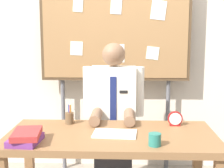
{
  "coord_description": "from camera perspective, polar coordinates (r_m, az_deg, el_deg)",
  "views": [
    {
      "loc": [
        0.09,
        -2.37,
        1.51
      ],
      "look_at": [
        0.0,
        0.17,
        1.1
      ],
      "focal_mm": 52.67,
      "sensor_mm": 36.0,
      "label": 1
    }
  ],
  "objects": [
    {
      "name": "back_wall",
      "position": [
        3.63,
        0.64,
        6.58
      ],
      "size": [
        6.4,
        0.08,
        2.7
      ],
      "primitive_type": "cube",
      "color": "beige",
      "rests_on": "ground_plane"
    },
    {
      "name": "desk",
      "position": [
        2.52,
        -0.14,
        -10.69
      ],
      "size": [
        1.57,
        0.75,
        0.75
      ],
      "color": "brown",
      "rests_on": "ground_plane"
    },
    {
      "name": "person",
      "position": [
        3.04,
        0.27,
        -7.18
      ],
      "size": [
        0.55,
        0.56,
        1.41
      ],
      "color": "#2D2D33",
      "rests_on": "ground_plane"
    },
    {
      "name": "bulletin_board",
      "position": [
        3.42,
        0.56,
        9.08
      ],
      "size": [
        1.55,
        0.09,
        2.07
      ],
      "color": "#4C3823",
      "rests_on": "ground_plane"
    },
    {
      "name": "book_stack",
      "position": [
        2.35,
        -14.7,
        -8.88
      ],
      "size": [
        0.22,
        0.29,
        0.08
      ],
      "color": "#72337F",
      "rests_on": "desk"
    },
    {
      "name": "open_notebook",
      "position": [
        2.47,
        0.49,
        -8.62
      ],
      "size": [
        0.33,
        0.24,
        0.01
      ],
      "primitive_type": "cube",
      "rotation": [
        0.0,
        0.0,
        -0.08
      ],
      "color": "white",
      "rests_on": "desk"
    },
    {
      "name": "desk_clock",
      "position": [
        2.72,
        10.9,
        -6.02
      ],
      "size": [
        0.12,
        0.04,
        0.12
      ],
      "color": "maroon",
      "rests_on": "desk"
    },
    {
      "name": "coffee_mug",
      "position": [
        2.24,
        7.43,
        -9.55
      ],
      "size": [
        0.08,
        0.08,
        0.09
      ],
      "primitive_type": "cylinder",
      "color": "#267266",
      "rests_on": "desk"
    },
    {
      "name": "pen_holder",
      "position": [
        2.75,
        -7.39,
        -5.87
      ],
      "size": [
        0.07,
        0.07,
        0.16
      ],
      "color": "brown",
      "rests_on": "desk"
    }
  ]
}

